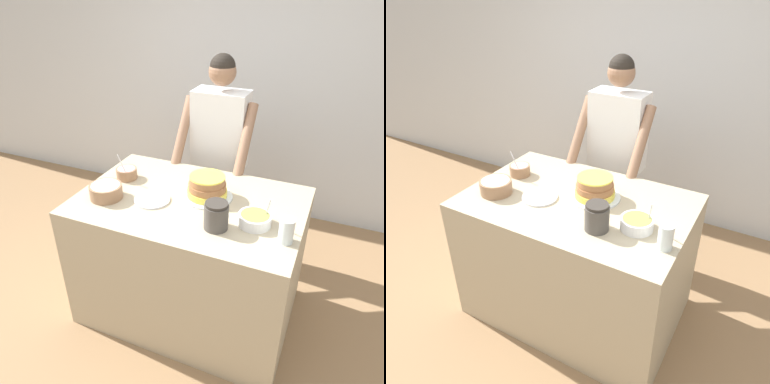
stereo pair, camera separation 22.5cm
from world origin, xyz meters
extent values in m
plane|color=#93704C|center=(0.00, 0.00, 0.00)|extent=(14.00, 14.00, 0.00)
cube|color=silver|center=(0.00, 2.07, 1.30)|extent=(10.00, 0.05, 2.60)
cube|color=tan|center=(0.00, 0.47, 0.46)|extent=(1.42, 0.94, 0.92)
cylinder|color=#2D2D38|center=(-0.17, 1.24, 0.40)|extent=(0.12, 0.12, 0.81)
cylinder|color=#2D2D38|center=(0.02, 1.24, 0.40)|extent=(0.12, 0.12, 0.81)
cube|color=white|center=(-0.08, 1.24, 1.11)|extent=(0.42, 0.23, 0.61)
cylinder|color=#8E664C|center=(-0.32, 1.07, 1.11)|extent=(0.07, 0.39, 0.51)
cylinder|color=#8E664C|center=(0.17, 1.07, 1.11)|extent=(0.07, 0.39, 0.51)
sphere|color=#8E664C|center=(-0.08, 1.24, 1.55)|extent=(0.20, 0.20, 0.20)
sphere|color=black|center=(-0.08, 1.24, 1.58)|extent=(0.19, 0.19, 0.19)
cylinder|color=silver|center=(0.08, 0.55, 0.92)|extent=(0.33, 0.33, 0.01)
cylinder|color=#F2DB4C|center=(0.08, 0.55, 0.95)|extent=(0.25, 0.25, 0.04)
cylinder|color=#9E663D|center=(0.08, 0.55, 0.99)|extent=(0.24, 0.24, 0.04)
cylinder|color=#9E663D|center=(0.08, 0.55, 1.04)|extent=(0.22, 0.22, 0.04)
cylinder|color=#F2DB4C|center=(0.08, 0.55, 1.06)|extent=(0.22, 0.22, 0.01)
cylinder|color=white|center=(0.44, 0.36, 0.95)|extent=(0.19, 0.19, 0.07)
cylinder|color=olive|center=(0.44, 0.36, 0.98)|extent=(0.16, 0.16, 0.01)
cylinder|color=silver|center=(0.50, 0.39, 1.02)|extent=(0.04, 0.09, 0.18)
cylinder|color=#936B4C|center=(-0.50, 0.29, 0.96)|extent=(0.21, 0.21, 0.09)
cylinder|color=white|center=(-0.50, 0.29, 1.00)|extent=(0.18, 0.18, 0.01)
cylinder|color=#936B4C|center=(-0.52, 0.57, 0.96)|extent=(0.14, 0.14, 0.07)
cylinder|color=pink|center=(-0.52, 0.57, 0.99)|extent=(0.12, 0.12, 0.01)
cylinder|color=silver|center=(-0.51, 0.52, 1.02)|extent=(0.08, 0.02, 0.19)
cylinder|color=silver|center=(0.63, 0.27, 0.99)|extent=(0.08, 0.08, 0.14)
cylinder|color=silver|center=(-0.22, 0.37, 0.93)|extent=(0.23, 0.23, 0.01)
cylinder|color=#4C4742|center=(0.25, 0.25, 0.99)|extent=(0.14, 0.14, 0.14)
cylinder|color=#322D28|center=(0.25, 0.25, 1.07)|extent=(0.13, 0.13, 0.02)
camera|label=1|loc=(0.80, -1.38, 2.12)|focal=35.00mm
camera|label=2|loc=(1.00, -1.28, 2.12)|focal=35.00mm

